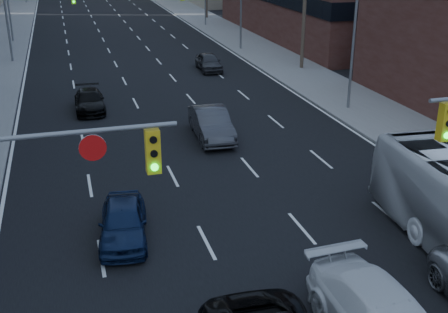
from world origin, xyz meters
TOP-DOWN VIEW (x-y plane):
  - signal_near_left at (-7.45, 8.00)m, footprint 6.59×0.33m
  - signal_far_left at (-7.68, 45.00)m, footprint 6.09×0.33m
  - signal_far_right at (7.68, 45.00)m, footprint 6.09×0.33m
  - streetlight_right_near at (10.34, 25.00)m, footprint 2.03×0.22m
  - sedan_blue at (-4.51, 13.06)m, footprint 2.14×4.19m
  - sedan_grey_center at (1.16, 22.38)m, footprint 1.90×4.87m
  - sedan_black_far at (-4.66, 29.19)m, footprint 1.79×4.29m
  - sedan_grey_right at (5.02, 37.66)m, footprint 1.75×4.07m

SIDE VIEW (x-z plane):
  - sedan_black_far at x=-4.66m, z-range 0.00..1.24m
  - sedan_blue at x=-4.51m, z-range 0.00..1.37m
  - sedan_grey_right at x=5.02m, z-range 0.00..1.37m
  - sedan_grey_center at x=1.16m, z-range 0.00..1.58m
  - signal_far_left at x=-7.68m, z-range 1.30..7.30m
  - signal_far_right at x=7.68m, z-range 1.30..7.30m
  - signal_near_left at x=-7.45m, z-range 1.33..7.33m
  - streetlight_right_near at x=10.34m, z-range 0.55..9.55m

